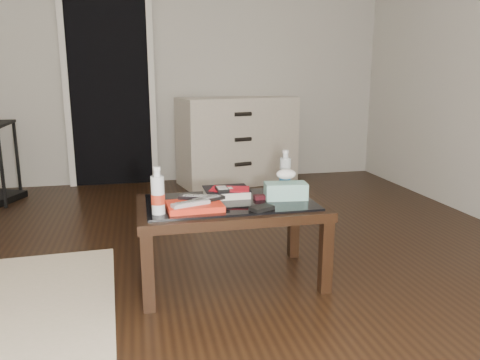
# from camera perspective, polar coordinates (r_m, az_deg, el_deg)

# --- Properties ---
(ground) EXTENTS (5.00, 5.00, 0.00)m
(ground) POSITION_cam_1_polar(r_m,az_deg,el_deg) (2.78, -8.38, -11.51)
(ground) COLOR black
(ground) RESTS_ON ground
(doorway) EXTENTS (0.90, 0.08, 2.07)m
(doorway) POSITION_cam_1_polar(r_m,az_deg,el_deg) (5.01, -15.61, 11.07)
(doorway) COLOR black
(doorway) RESTS_ON ground
(coffee_table) EXTENTS (1.00, 0.60, 0.46)m
(coffee_table) POSITION_cam_1_polar(r_m,az_deg,el_deg) (2.57, -1.21, -3.99)
(coffee_table) COLOR black
(coffee_table) RESTS_ON ground
(dresser) EXTENTS (1.28, 0.75, 0.90)m
(dresser) POSITION_cam_1_polar(r_m,az_deg,el_deg) (4.92, -0.32, 4.80)
(dresser) COLOR beige
(dresser) RESTS_ON ground
(magazines) EXTENTS (0.29, 0.22, 0.03)m
(magazines) POSITION_cam_1_polar(r_m,az_deg,el_deg) (2.42, -5.56, -3.17)
(magazines) COLOR red
(magazines) RESTS_ON coffee_table
(remote_silver) EXTENTS (0.21, 0.12, 0.02)m
(remote_silver) POSITION_cam_1_polar(r_m,az_deg,el_deg) (2.37, -6.04, -2.84)
(remote_silver) COLOR #A7A8AC
(remote_silver) RESTS_ON magazines
(remote_black_front) EXTENTS (0.20, 0.13, 0.02)m
(remote_black_front) POSITION_cam_1_polar(r_m,az_deg,el_deg) (2.44, -4.07, -2.35)
(remote_black_front) COLOR black
(remote_black_front) RESTS_ON magazines
(remote_black_back) EXTENTS (0.21, 0.11, 0.02)m
(remote_black_back) POSITION_cam_1_polar(r_m,az_deg,el_deg) (2.49, -5.19, -2.09)
(remote_black_back) COLOR black
(remote_black_back) RESTS_ON magazines
(textbook) EXTENTS (0.25, 0.20, 0.05)m
(textbook) POSITION_cam_1_polar(r_m,az_deg,el_deg) (2.65, -1.66, -1.49)
(textbook) COLOR black
(textbook) RESTS_ON coffee_table
(dvd_mailers) EXTENTS (0.23, 0.20, 0.01)m
(dvd_mailers) POSITION_cam_1_polar(r_m,az_deg,el_deg) (2.63, -1.48, -1.05)
(dvd_mailers) COLOR red
(dvd_mailers) RESTS_ON textbook
(ipod) EXTENTS (0.07, 0.11, 0.02)m
(ipod) POSITION_cam_1_polar(r_m,az_deg,el_deg) (2.58, -2.20, -1.08)
(ipod) COLOR black
(ipod) RESTS_ON dvd_mailers
(flip_phone) EXTENTS (0.09, 0.05, 0.02)m
(flip_phone) POSITION_cam_1_polar(r_m,az_deg,el_deg) (2.60, 2.72, -2.10)
(flip_phone) COLOR black
(flip_phone) RESTS_ON coffee_table
(wallet) EXTENTS (0.14, 0.12, 0.02)m
(wallet) POSITION_cam_1_polar(r_m,az_deg,el_deg) (2.39, 2.68, -3.44)
(wallet) COLOR black
(wallet) RESTS_ON coffee_table
(water_bottle_left) EXTENTS (0.08, 0.08, 0.24)m
(water_bottle_left) POSITION_cam_1_polar(r_m,az_deg,el_deg) (2.33, -10.00, -1.26)
(water_bottle_left) COLOR white
(water_bottle_left) RESTS_ON coffee_table
(water_bottle_right) EXTENTS (0.08, 0.08, 0.24)m
(water_bottle_right) POSITION_cam_1_polar(r_m,az_deg,el_deg) (2.80, 5.53, 1.25)
(water_bottle_right) COLOR silver
(water_bottle_right) RESTS_ON coffee_table
(tissue_box) EXTENTS (0.24, 0.14, 0.09)m
(tissue_box) POSITION_cam_1_polar(r_m,az_deg,el_deg) (2.60, 5.59, -1.32)
(tissue_box) COLOR teal
(tissue_box) RESTS_ON coffee_table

